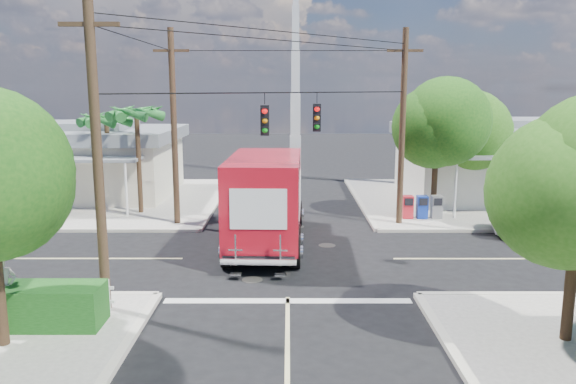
{
  "coord_description": "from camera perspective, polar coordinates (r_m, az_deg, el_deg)",
  "views": [
    {
      "loc": [
        0.04,
        -20.41,
        6.34
      ],
      "look_at": [
        0.0,
        2.0,
        2.2
      ],
      "focal_mm": 35.0,
      "sensor_mm": 36.0,
      "label": 1
    }
  ],
  "objects": [
    {
      "name": "picket_fence",
      "position": [
        17.69,
        -26.59,
        -9.35
      ],
      "size": [
        5.94,
        0.06,
        1.0
      ],
      "color": "silver",
      "rests_on": "sidewalk_sw"
    },
    {
      "name": "radio_tower",
      "position": [
        40.42,
        0.76,
        9.48
      ],
      "size": [
        0.8,
        0.8,
        17.0
      ],
      "color": "silver",
      "rests_on": "ground"
    },
    {
      "name": "parked_car",
      "position": [
        26.59,
        25.44,
        -2.78
      ],
      "size": [
        5.57,
        3.56,
        1.43
      ],
      "primitive_type": "imported",
      "rotation": [
        0.0,
        0.0,
        1.32
      ],
      "color": "silver",
      "rests_on": "ground"
    },
    {
      "name": "palm_nw_back",
      "position": [
        30.97,
        -17.98,
        6.87
      ],
      "size": [
        3.01,
        3.08,
        5.19
      ],
      "color": "#422D1C",
      "rests_on": "sidewalk_nw"
    },
    {
      "name": "utility_poles",
      "position": [
        22.14,
        -4.13,
        6.12
      ],
      "size": [
        12.0,
        10.68,
        9.0
      ],
      "color": "#473321",
      "rests_on": "ground"
    },
    {
      "name": "building_nw",
      "position": [
        35.25,
        -19.9,
        3.13
      ],
      "size": [
        10.8,
        10.2,
        4.3
      ],
      "color": "beige",
      "rests_on": "sidewalk_nw"
    },
    {
      "name": "tree_ne_front",
      "position": [
        28.15,
        14.97,
        6.91
      ],
      "size": [
        4.21,
        4.14,
        6.66
      ],
      "color": "#422D1C",
      "rests_on": "sidewalk_ne"
    },
    {
      "name": "palm_nw_front",
      "position": [
        28.94,
        -15.13,
        7.54
      ],
      "size": [
        3.01,
        3.08,
        5.59
      ],
      "color": "#422D1C",
      "rests_on": "sidewalk_nw"
    },
    {
      "name": "road_markings",
      "position": [
        19.97,
        -0.02,
        -8.03
      ],
      "size": [
        32.0,
        32.0,
        0.01
      ],
      "color": "beige",
      "rests_on": "ground"
    },
    {
      "name": "vending_boxes",
      "position": [
        27.97,
        13.46,
        -1.48
      ],
      "size": [
        1.9,
        0.5,
        1.1
      ],
      "color": "red",
      "rests_on": "sidewalk_ne"
    },
    {
      "name": "building_ne",
      "position": [
        34.93,
        21.03,
        3.16
      ],
      "size": [
        11.8,
        10.2,
        4.5
      ],
      "color": "white",
      "rests_on": "sidewalk_ne"
    },
    {
      "name": "ground",
      "position": [
        21.38,
        -0.01,
        -6.79
      ],
      "size": [
        120.0,
        120.0,
        0.0
      ],
      "primitive_type": "plane",
      "color": "black",
      "rests_on": "ground"
    },
    {
      "name": "delivery_truck",
      "position": [
        22.75,
        -2.19,
        -0.78
      ],
      "size": [
        3.04,
        8.79,
        3.76
      ],
      "color": "black",
      "rests_on": "ground"
    },
    {
      "name": "pedestrian",
      "position": [
        16.87,
        -26.93,
        -8.84
      ],
      "size": [
        0.82,
        0.81,
        1.9
      ],
      "primitive_type": "imported",
      "rotation": [
        0.0,
        0.0,
        0.77
      ],
      "color": "beige",
      "rests_on": "sidewalk_sw"
    },
    {
      "name": "sidewalk_ne",
      "position": [
        33.71,
        18.86,
        -0.82
      ],
      "size": [
        14.12,
        14.12,
        0.14
      ],
      "color": "gray",
      "rests_on": "ground"
    },
    {
      "name": "sidewalk_nw",
      "position": [
        33.73,
        -18.79,
        -0.81
      ],
      "size": [
        14.12,
        14.12,
        0.14
      ],
      "color": "gray",
      "rests_on": "ground"
    },
    {
      "name": "tree_ne_back",
      "position": [
        31.03,
        18.55,
        5.95
      ],
      "size": [
        3.77,
        3.66,
        5.82
      ],
      "color": "#422D1C",
      "rests_on": "sidewalk_ne"
    }
  ]
}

